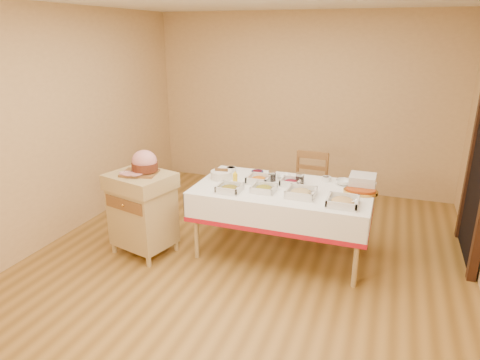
% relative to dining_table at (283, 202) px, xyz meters
% --- Properties ---
extents(room_shell, '(5.00, 5.00, 5.00)m').
position_rel_dining_table_xyz_m(room_shell, '(-0.30, -0.30, 0.70)').
color(room_shell, olive).
rests_on(room_shell, ground).
extents(dining_table, '(1.82, 1.02, 0.76)m').
position_rel_dining_table_xyz_m(dining_table, '(0.00, 0.00, 0.00)').
color(dining_table, tan).
rests_on(dining_table, ground).
extents(butcher_cart, '(0.75, 0.67, 0.90)m').
position_rel_dining_table_xyz_m(butcher_cart, '(-1.42, -0.49, -0.09)').
color(butcher_cart, tan).
rests_on(butcher_cart, ground).
extents(dining_chair, '(0.43, 0.41, 0.94)m').
position_rel_dining_table_xyz_m(dining_chair, '(0.13, 0.75, -0.12)').
color(dining_chair, brown).
rests_on(dining_chair, ground).
extents(ham_on_board, '(0.38, 0.36, 0.25)m').
position_rel_dining_table_xyz_m(ham_on_board, '(-1.38, -0.46, 0.41)').
color(ham_on_board, brown).
rests_on(ham_on_board, butcher_cart).
extents(serving_dish_a, '(0.24, 0.24, 0.10)m').
position_rel_dining_table_xyz_m(serving_dish_a, '(-0.49, -0.30, 0.19)').
color(serving_dish_a, silver).
rests_on(serving_dish_a, dining_table).
extents(serving_dish_b, '(0.23, 0.23, 0.09)m').
position_rel_dining_table_xyz_m(serving_dish_b, '(-0.16, -0.18, 0.19)').
color(serving_dish_b, silver).
rests_on(serving_dish_b, dining_table).
extents(serving_dish_c, '(0.28, 0.28, 0.11)m').
position_rel_dining_table_xyz_m(serving_dish_c, '(0.23, -0.18, 0.20)').
color(serving_dish_c, silver).
rests_on(serving_dish_c, dining_table).
extents(serving_dish_d, '(0.29, 0.29, 0.11)m').
position_rel_dining_table_xyz_m(serving_dish_d, '(0.64, -0.28, 0.20)').
color(serving_dish_d, silver).
rests_on(serving_dish_d, dining_table).
extents(serving_dish_e, '(0.25, 0.23, 0.11)m').
position_rel_dining_table_xyz_m(serving_dish_e, '(-0.29, 0.06, 0.20)').
color(serving_dish_e, silver).
rests_on(serving_dish_e, dining_table).
extents(serving_dish_f, '(0.22, 0.21, 0.10)m').
position_rel_dining_table_xyz_m(serving_dish_f, '(0.06, 0.11, 0.19)').
color(serving_dish_f, silver).
rests_on(serving_dish_f, dining_table).
extents(small_bowl_left, '(0.12, 0.12, 0.05)m').
position_rel_dining_table_xyz_m(small_bowl_left, '(-0.71, 0.32, 0.19)').
color(small_bowl_left, silver).
rests_on(small_bowl_left, dining_table).
extents(small_bowl_mid, '(0.14, 0.14, 0.06)m').
position_rel_dining_table_xyz_m(small_bowl_mid, '(-0.37, 0.28, 0.19)').
color(small_bowl_mid, navy).
rests_on(small_bowl_mid, dining_table).
extents(small_bowl_right, '(0.10, 0.10, 0.05)m').
position_rel_dining_table_xyz_m(small_bowl_right, '(0.39, 0.36, 0.19)').
color(small_bowl_right, silver).
rests_on(small_bowl_right, dining_table).
extents(bowl_white_imported, '(0.20, 0.20, 0.04)m').
position_rel_dining_table_xyz_m(bowl_white_imported, '(-0.07, 0.30, 0.18)').
color(bowl_white_imported, silver).
rests_on(bowl_white_imported, dining_table).
extents(bowl_small_imported, '(0.19, 0.19, 0.05)m').
position_rel_dining_table_xyz_m(bowl_small_imported, '(0.58, 0.30, 0.19)').
color(bowl_small_imported, silver).
rests_on(bowl_small_imported, dining_table).
extents(preserve_jar_left, '(0.09, 0.09, 0.11)m').
position_rel_dining_table_xyz_m(preserve_jar_left, '(-0.17, 0.16, 0.21)').
color(preserve_jar_left, silver).
rests_on(preserve_jar_left, dining_table).
extents(preserve_jar_right, '(0.10, 0.10, 0.12)m').
position_rel_dining_table_xyz_m(preserve_jar_right, '(0.14, 0.17, 0.22)').
color(preserve_jar_right, silver).
rests_on(preserve_jar_right, dining_table).
extents(mustard_bottle, '(0.05, 0.05, 0.16)m').
position_rel_dining_table_xyz_m(mustard_bottle, '(-0.50, -0.10, 0.23)').
color(mustard_bottle, yellow).
rests_on(mustard_bottle, dining_table).
extents(bread_basket, '(0.24, 0.24, 0.11)m').
position_rel_dining_table_xyz_m(bread_basket, '(-0.72, 0.05, 0.21)').
color(bread_basket, silver).
rests_on(bread_basket, dining_table).
extents(plate_stack, '(0.26, 0.26, 0.14)m').
position_rel_dining_table_xyz_m(plate_stack, '(0.78, 0.26, 0.23)').
color(plate_stack, silver).
rests_on(plate_stack, dining_table).
extents(brass_platter, '(0.34, 0.25, 0.05)m').
position_rel_dining_table_xyz_m(brass_platter, '(0.78, 0.10, 0.18)').
color(brass_platter, '#BD8B35').
rests_on(brass_platter, dining_table).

